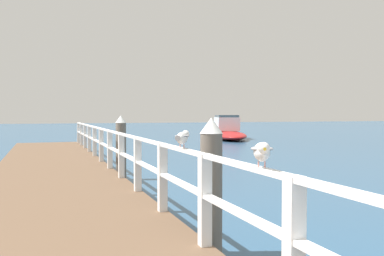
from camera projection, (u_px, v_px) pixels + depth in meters
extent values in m
cube|color=brown|center=(54.00, 179.00, 10.23)|extent=(2.89, 21.57, 0.39)
cube|color=white|center=(294.00, 247.00, 2.85)|extent=(0.12, 0.12, 0.99)
cube|color=white|center=(205.00, 200.00, 4.41)|extent=(0.12, 0.12, 0.99)
cube|color=white|center=(162.00, 177.00, 5.98)|extent=(0.12, 0.12, 0.99)
cube|color=white|center=(138.00, 164.00, 7.54)|extent=(0.12, 0.12, 0.99)
cube|color=white|center=(121.00, 155.00, 9.11)|extent=(0.12, 0.12, 0.99)
cube|color=white|center=(110.00, 149.00, 10.67)|extent=(0.12, 0.12, 0.99)
cube|color=white|center=(101.00, 145.00, 12.24)|extent=(0.12, 0.12, 0.99)
cube|color=white|center=(95.00, 141.00, 13.80)|extent=(0.12, 0.12, 0.99)
cube|color=white|center=(89.00, 138.00, 15.37)|extent=(0.12, 0.12, 0.99)
cube|color=white|center=(85.00, 136.00, 16.93)|extent=(0.12, 0.12, 0.99)
cube|color=white|center=(81.00, 134.00, 18.50)|extent=(0.12, 0.12, 0.99)
cube|color=white|center=(78.00, 133.00, 20.06)|extent=(0.12, 0.12, 0.99)
cube|color=white|center=(110.00, 131.00, 10.66)|extent=(0.10, 19.97, 0.04)
cube|color=white|center=(110.00, 147.00, 10.67)|extent=(0.10, 19.97, 0.04)
cylinder|color=#6B6056|center=(211.00, 195.00, 5.24)|extent=(0.28, 0.28, 1.55)
cone|color=white|center=(211.00, 126.00, 5.21)|extent=(0.29, 0.29, 0.20)
cylinder|color=#6B6056|center=(121.00, 151.00, 11.29)|extent=(0.28, 0.28, 1.55)
cone|color=white|center=(121.00, 119.00, 11.26)|extent=(0.29, 0.29, 0.20)
ellipsoid|color=white|center=(262.00, 152.00, 3.25)|extent=(0.24, 0.31, 0.15)
sphere|color=white|center=(264.00, 148.00, 3.08)|extent=(0.09, 0.09, 0.09)
cone|color=gold|center=(265.00, 149.00, 3.01)|extent=(0.04, 0.06, 0.02)
cone|color=#939399|center=(260.00, 149.00, 3.42)|extent=(0.10, 0.10, 0.07)
ellipsoid|color=#939399|center=(262.00, 149.00, 3.25)|extent=(0.25, 0.28, 0.04)
cylinder|color=tan|center=(265.00, 164.00, 3.26)|extent=(0.01, 0.01, 0.05)
cylinder|color=tan|center=(258.00, 164.00, 3.27)|extent=(0.01, 0.01, 0.05)
ellipsoid|color=white|center=(182.00, 138.00, 5.11)|extent=(0.26, 0.31, 0.15)
sphere|color=white|center=(186.00, 134.00, 5.28)|extent=(0.09, 0.09, 0.09)
cone|color=gold|center=(187.00, 133.00, 5.34)|extent=(0.05, 0.05, 0.02)
cone|color=#939399|center=(179.00, 138.00, 4.94)|extent=(0.10, 0.11, 0.07)
ellipsoid|color=#939399|center=(182.00, 136.00, 5.11)|extent=(0.27, 0.28, 0.04)
cylinder|color=tan|center=(180.00, 146.00, 5.11)|extent=(0.01, 0.01, 0.05)
cylinder|color=tan|center=(184.00, 146.00, 5.10)|extent=(0.01, 0.01, 0.05)
ellipsoid|color=red|center=(228.00, 135.00, 29.13)|extent=(4.10, 7.16, 0.59)
cube|color=white|center=(227.00, 124.00, 29.78)|extent=(2.17, 3.02, 0.95)
cube|color=#334756|center=(227.00, 116.00, 29.76)|extent=(2.01, 2.73, 0.16)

